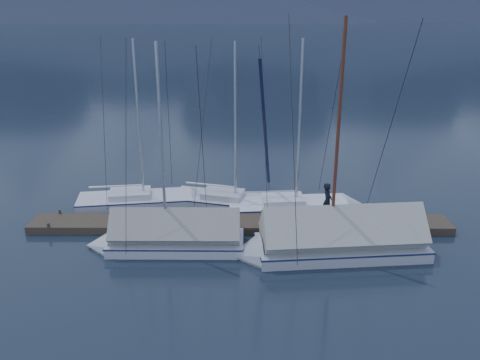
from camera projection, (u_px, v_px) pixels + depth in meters
name	position (u px, v px, depth m)	size (l,w,h in m)	color
ground	(240.00, 250.00, 20.04)	(1000.00, 1000.00, 0.00)	black
dock	(240.00, 225.00, 21.88)	(18.00, 1.50, 0.54)	#382D23
mooring_posts	(228.00, 220.00, 21.80)	(15.12, 1.52, 0.35)	#382D23
sailboat_open_left	(154.00, 200.00, 24.49)	(6.60, 2.92, 8.47)	silver
sailboat_open_mid	(245.00, 204.00, 24.05)	(6.58, 3.33, 8.38)	silver
sailboat_open_right	(306.00, 207.00, 23.72)	(6.61, 2.77, 8.55)	white
sailboat_covered_near	(327.00, 242.00, 19.56)	(7.74, 3.29, 9.81)	silver
sailboat_covered_far	(164.00, 238.00, 20.02)	(6.26, 2.66, 8.77)	silver
person	(327.00, 201.00, 21.72)	(0.60, 0.39, 1.64)	black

